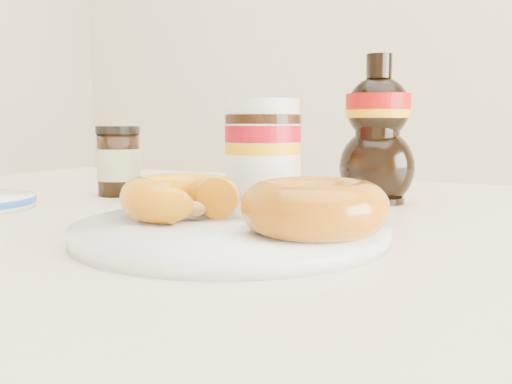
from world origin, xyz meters
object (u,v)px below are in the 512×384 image
at_px(dining_table, 308,300).
at_px(nutella_jar, 263,149).
at_px(donut_bitten, 181,197).
at_px(dark_jar, 119,162).
at_px(syrup_bottle, 377,129).
at_px(plate, 231,230).
at_px(donut_whole, 314,207).

distance_m(dining_table, nutella_jar, 0.19).
bearing_deg(dining_table, donut_bitten, -128.80).
height_order(nutella_jar, dark_jar, nutella_jar).
bearing_deg(dining_table, nutella_jar, 140.96).
bearing_deg(nutella_jar, syrup_bottle, 40.59).
bearing_deg(syrup_bottle, donut_bitten, -112.68).
xyz_separation_m(dining_table, syrup_bottle, (0.03, 0.16, 0.17)).
relative_size(nutella_jar, syrup_bottle, 0.70).
relative_size(donut_bitten, nutella_jar, 0.86).
distance_m(plate, donut_whole, 0.09).
distance_m(plate, donut_bitten, 0.06).
xyz_separation_m(dining_table, dark_jar, (-0.31, 0.08, 0.13)).
relative_size(dining_table, syrup_bottle, 7.65).
height_order(plate, dark_jar, dark_jar).
bearing_deg(plate, donut_bitten, 175.68).
height_order(donut_bitten, nutella_jar, nutella_jar).
relative_size(plate, donut_whole, 2.35).
height_order(donut_bitten, syrup_bottle, syrup_bottle).
distance_m(dining_table, dark_jar, 0.34).
relative_size(plate, syrup_bottle, 1.49).
xyz_separation_m(donut_whole, nutella_jar, (-0.13, 0.19, 0.03)).
distance_m(donut_whole, dark_jar, 0.41).
xyz_separation_m(donut_bitten, nutella_jar, (0.00, 0.17, 0.04)).
relative_size(syrup_bottle, dark_jar, 1.92).
distance_m(donut_bitten, syrup_bottle, 0.30).
bearing_deg(nutella_jar, donut_whole, -54.78).
distance_m(plate, nutella_jar, 0.20).
relative_size(dining_table, donut_bitten, 12.85).
bearing_deg(plate, dining_table, 74.27).
bearing_deg(dark_jar, dining_table, -14.55).
distance_m(dining_table, donut_bitten, 0.18).
bearing_deg(nutella_jar, donut_bitten, -90.39).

